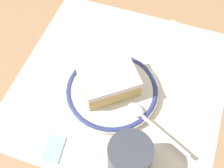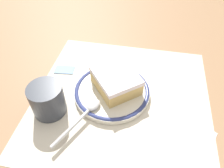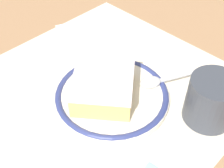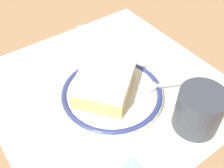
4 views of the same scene
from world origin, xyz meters
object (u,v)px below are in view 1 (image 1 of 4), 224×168
cake_slice (108,79)px  spoon (146,119)px  sugar_packet (54,148)px  plate (112,91)px  cup (130,159)px  napkin (178,47)px

cake_slice → spoon: size_ratio=1.01×
spoon → sugar_packet: bearing=-53.8°
cake_slice → spoon: 0.10m
plate → spoon: spoon is taller
plate → cup: size_ratio=2.48×
cake_slice → cup: (0.13, 0.08, -0.00)m
cake_slice → napkin: cake_slice is taller
plate → napkin: size_ratio=1.50×
spoon → sugar_packet: size_ratio=2.63×
sugar_packet → cup: bearing=96.8°
cake_slice → cup: 0.16m
cake_slice → spoon: (0.05, 0.09, -0.02)m
cake_slice → napkin: bearing=144.3°
plate → napkin: plate is taller
plate → cup: 0.15m
cake_slice → spoon: bearing=61.8°
plate → sugar_packet: (0.14, -0.06, -0.00)m
plate → cake_slice: 0.03m
spoon → napkin: size_ratio=1.12×
napkin → cup: bearing=-4.5°
cup → napkin: cup is taller
napkin → plate: bearing=-31.6°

